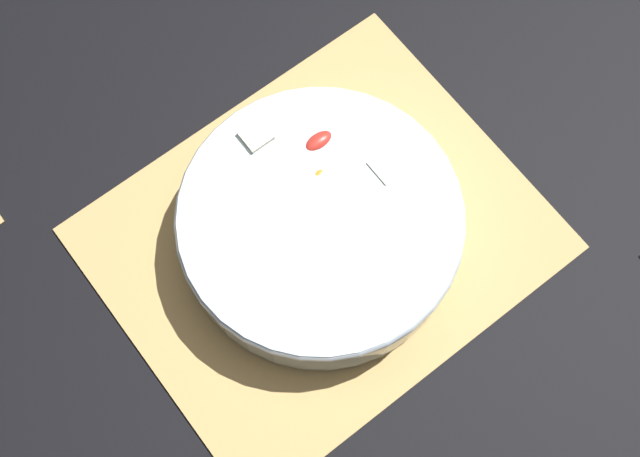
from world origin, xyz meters
TOP-DOWN VIEW (x-y plane):
  - ground_plane at (0.00, 0.00)m, footprint 6.00×6.00m
  - bamboo_mat_center at (-0.00, 0.00)m, footprint 0.42×0.34m
  - fruit_salad_bowl at (-0.00, -0.00)m, footprint 0.27×0.27m

SIDE VIEW (x-z plane):
  - ground_plane at x=0.00m, z-range 0.00..0.00m
  - bamboo_mat_center at x=0.00m, z-range 0.00..0.01m
  - fruit_salad_bowl at x=0.00m, z-range 0.01..0.08m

